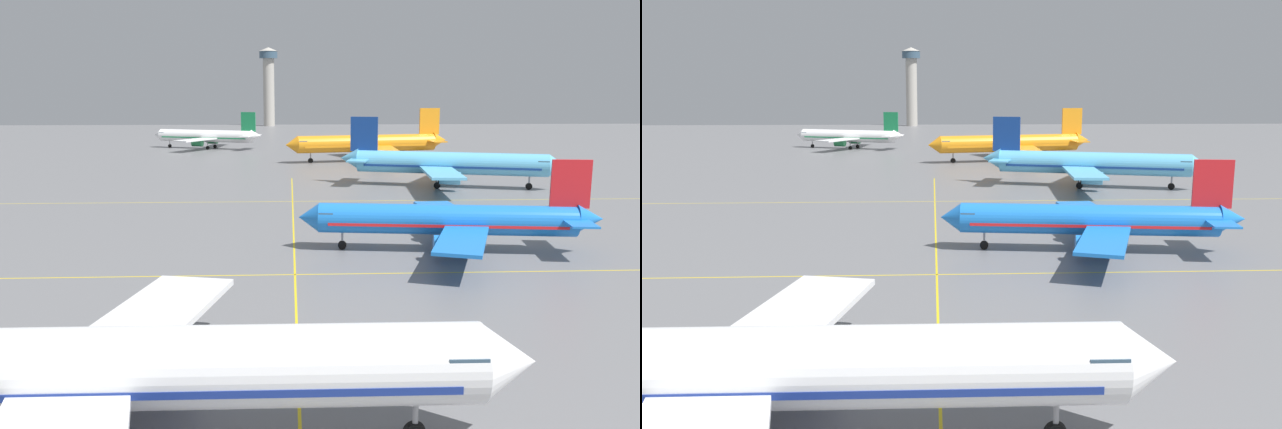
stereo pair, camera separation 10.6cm
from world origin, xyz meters
TOP-DOWN VIEW (x-y plane):
  - airliner_front_gate at (-8.65, 8.60)m, footprint 40.42×35.00m
  - airliner_second_row at (17.11, 47.79)m, footprint 33.15×28.37m
  - airliner_third_row at (28.19, 95.11)m, footprint 39.60×33.78m
  - airliner_far_left_stand at (19.01, 137.19)m, footprint 40.98×34.83m
  - airliner_far_right_stand at (-24.72, 173.03)m, footprint 33.89×29.03m
  - taxiway_markings at (0.00, 39.41)m, footprint 146.12×136.66m
  - control_tower at (-9.79, 289.30)m, footprint 8.82×8.82m

SIDE VIEW (x-z plane):
  - taxiway_markings at x=0.00m, z-range 0.00..0.01m
  - airliner_second_row at x=17.11m, z-range -1.63..8.67m
  - airliner_far_right_stand at x=-24.72m, z-range -1.72..9.15m
  - airliner_third_row at x=28.19m, z-range -1.99..10.54m
  - airliner_front_gate at x=-8.65m, z-range -2.00..10.61m
  - airliner_far_left_stand at x=19.01m, z-range -2.03..10.77m
  - control_tower at x=-9.79m, z-range 2.99..39.02m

